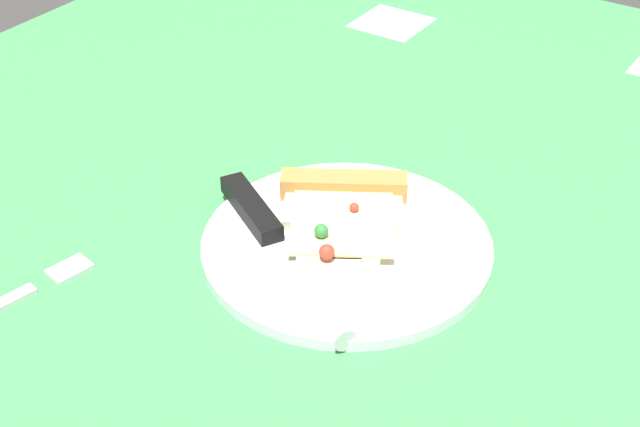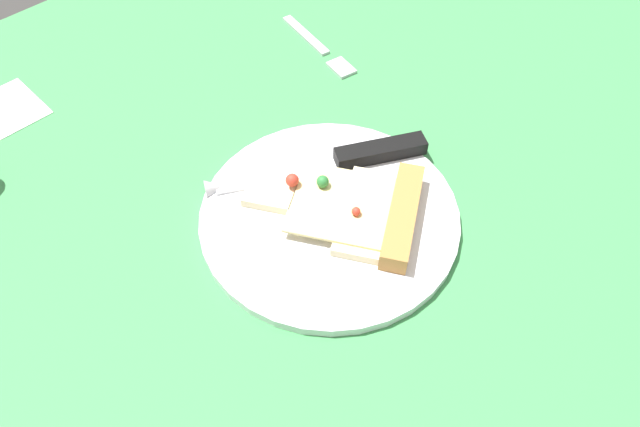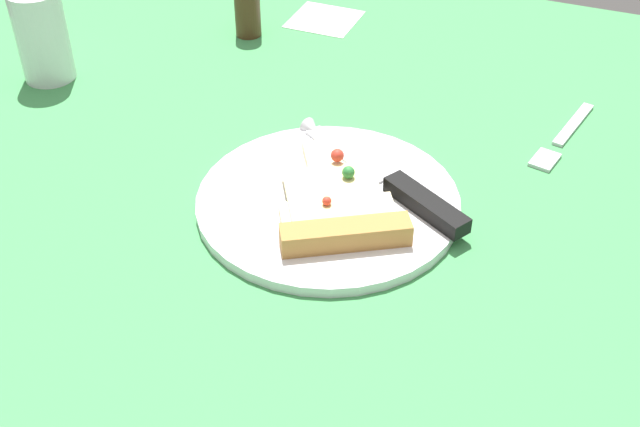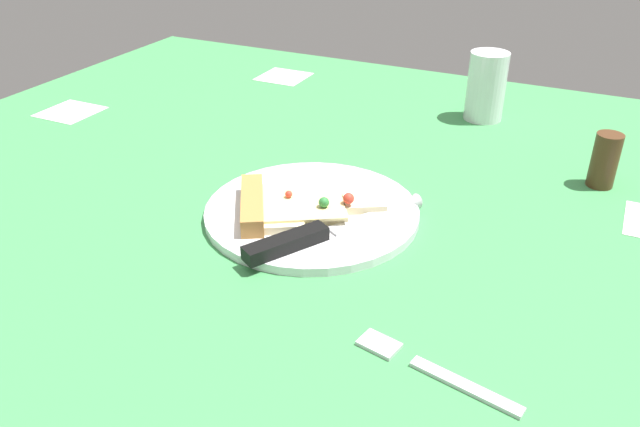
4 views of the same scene
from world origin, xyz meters
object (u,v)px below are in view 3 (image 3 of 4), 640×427
Objects in this scene: pizza_slice at (337,208)px; fork at (562,137)px; plate at (333,203)px; knife at (394,184)px; pepper_shaker at (247,9)px; drinking_glass at (42,36)px.

pizza_slice is 29.03cm from fork.
plate is 1.19× the size of knife.
plate is 39.57cm from pepper_shaker.
drinking_glass is (11.11, 42.04, 5.03)cm from plate.
knife reaches higher than fork.
drinking_glass is at bearing 20.65° from fork.
pizza_slice is 1.23× the size of fork.
drinking_glass is (7.23, 47.07, 3.88)cm from knife.
plate is 2.34× the size of drinking_glass.
pepper_shaker is at bearing -41.53° from drinking_glass.
drinking_glass is 26.54cm from pepper_shaker.
knife is (6.04, -3.70, -0.19)cm from pizza_slice.
plate is 28.19cm from fork.
drinking_glass reaches higher than fork.
knife is at bearing -132.49° from pepper_shaker.
pepper_shaker is (33.09, 25.83, 1.79)cm from pizza_slice.
drinking_glass reaches higher than knife.
pizza_slice reaches higher than plate.
fork is at bearing 21.33° from pizza_slice.
pizza_slice is 0.87× the size of knife.
plate is 1.38× the size of pizza_slice.
knife is (3.87, -5.03, 1.14)cm from plate.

